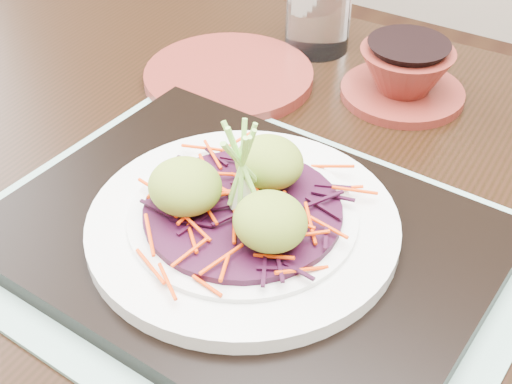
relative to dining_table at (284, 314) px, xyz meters
The scene contains 11 objects.
dining_table is the anchor object (origin of this frame).
placemat 0.11m from the dining_table, 119.24° to the right, with size 0.45×0.36×0.00m, color #87AEA1.
serving_tray 0.13m from the dining_table, 119.24° to the right, with size 0.39×0.30×0.02m, color black.
white_plate 0.14m from the dining_table, 119.24° to the right, with size 0.26×0.26×0.02m.
cabbage_bed 0.15m from the dining_table, 119.24° to the right, with size 0.16×0.16×0.01m, color black.
carrot_julienne 0.16m from the dining_table, 119.24° to the right, with size 0.20×0.20×0.01m, color #EA3804, non-canonical shape.
guacamole_scoops 0.18m from the dining_table, 118.81° to the right, with size 0.14×0.12×0.04m.
scallion_garnish 0.20m from the dining_table, 119.24° to the right, with size 0.06×0.06×0.09m, color #8AD053, non-canonical shape.
terracotta_side_plate 0.29m from the dining_table, 134.77° to the left, with size 0.19×0.19×0.01m, color #5C1C16.
water_glass 0.38m from the dining_table, 114.34° to the left, with size 0.08×0.08×0.11m, color white.
terracotta_bowl_set 0.30m from the dining_table, 91.46° to the left, with size 0.16×0.16×0.06m.
Camera 1 is at (0.15, -0.51, 1.21)m, focal length 50.00 mm.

